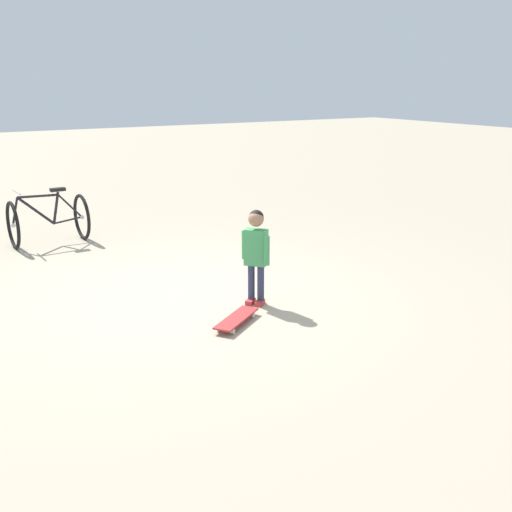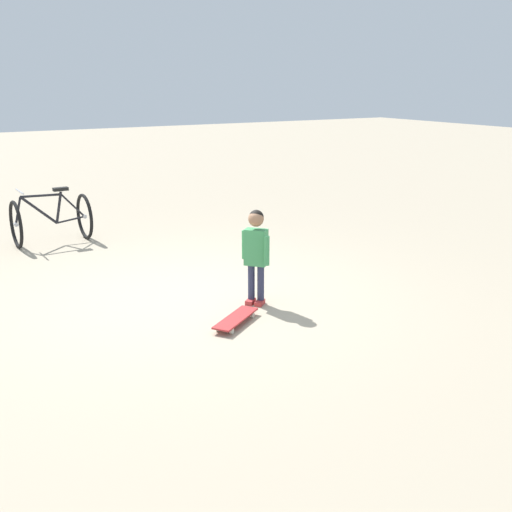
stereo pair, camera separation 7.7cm
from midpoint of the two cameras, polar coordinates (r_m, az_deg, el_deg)
The scene contains 4 objects.
ground_plane at distance 7.11m, azimuth -6.27°, elevation -3.78°, with size 50.00×50.00×0.00m, color tan.
child_person at distance 6.67m, azimuth 0.33°, elevation 0.88°, with size 0.27×0.40×1.06m.
skateboard at distance 6.29m, azimuth -1.54°, elevation -5.84°, with size 0.67×0.54×0.07m.
bicycle_near at distance 9.76m, azimuth -18.27°, elevation 3.30°, with size 1.10×0.75×0.85m.
Camera 2 is at (-2.66, -6.15, 2.41)m, focal length 43.10 mm.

